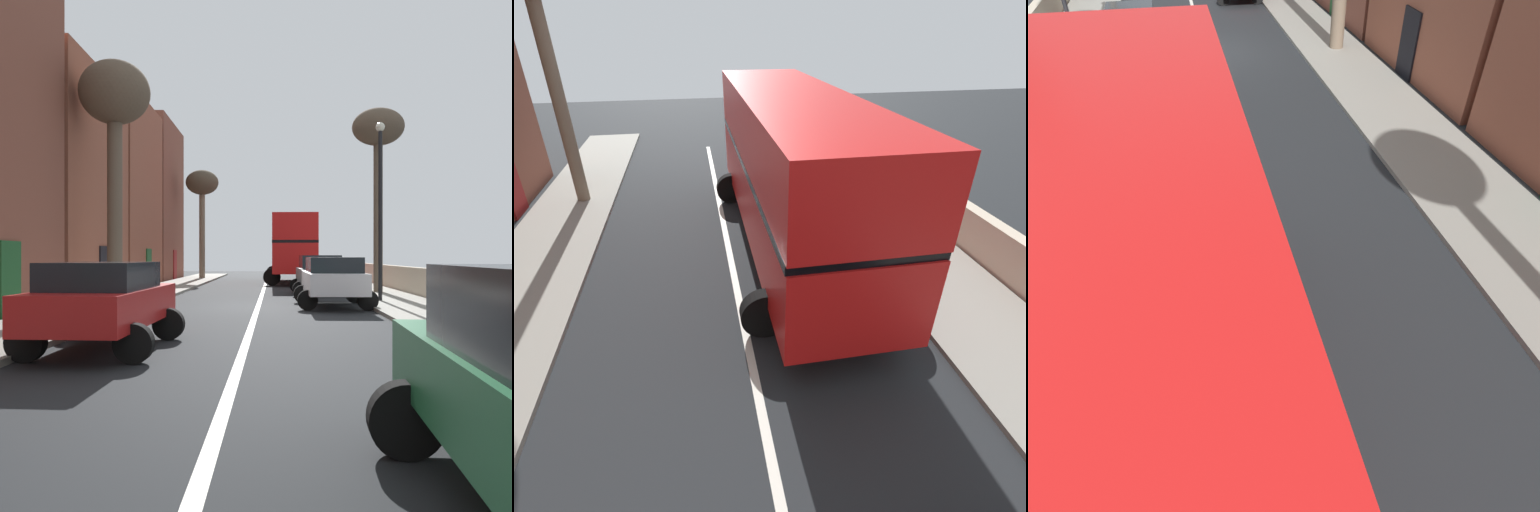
# 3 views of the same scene
# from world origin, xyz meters

# --- Properties ---
(ground_plane) EXTENTS (84.00, 84.00, 0.00)m
(ground_plane) POSITION_xyz_m (0.00, 0.00, 0.00)
(ground_plane) COLOR black
(road_centre_line) EXTENTS (0.16, 54.00, 0.01)m
(road_centre_line) POSITION_xyz_m (0.00, 0.00, 0.00)
(road_centre_line) COLOR silver
(road_centre_line) RESTS_ON ground
(sidewalk_left) EXTENTS (2.60, 60.00, 0.12)m
(sidewalk_left) POSITION_xyz_m (-4.90, 0.00, 0.06)
(sidewalk_left) COLOR gray
(sidewalk_left) RESTS_ON ground
(sidewalk_right) EXTENTS (2.60, 60.00, 0.12)m
(sidewalk_right) POSITION_xyz_m (4.90, 0.00, 0.06)
(sidewalk_right) COLOR gray
(sidewalk_right) RESTS_ON ground
(terraced_houses_left) EXTENTS (4.07, 47.68, 10.96)m
(terraced_houses_left) POSITION_xyz_m (-8.50, 0.59, 5.05)
(terraced_houses_left) COLOR brown
(terraced_houses_left) RESTS_ON ground
(boundary_wall_right) EXTENTS (0.36, 54.00, 1.22)m
(boundary_wall_right) POSITION_xyz_m (6.45, 0.00, 0.61)
(boundary_wall_right) COLOR beige
(boundary_wall_right) RESTS_ON ground
(double_decker_bus) EXTENTS (3.61, 10.19, 4.06)m
(double_decker_bus) POSITION_xyz_m (1.70, 16.24, 2.35)
(double_decker_bus) COLOR red
(double_decker_bus) RESTS_ON ground
(parked_car_grey_right_1) EXTENTS (2.52, 4.34, 1.72)m
(parked_car_grey_right_1) POSITION_xyz_m (2.50, 5.73, 0.97)
(parked_car_grey_right_1) COLOR slate
(parked_car_grey_right_1) RESTS_ON ground
(parked_car_red_left_2) EXTENTS (2.48, 4.00, 1.59)m
(parked_car_red_left_2) POSITION_xyz_m (-2.50, -8.55, 0.91)
(parked_car_red_left_2) COLOR #AD1919
(parked_car_red_left_2) RESTS_ON ground
(parked_car_white_right_3) EXTENTS (2.53, 4.35, 1.65)m
(parked_car_white_right_3) POSITION_xyz_m (2.50, 0.04, 0.95)
(parked_car_white_right_3) COLOR silver
(parked_car_white_right_3) RESTS_ON ground
(street_tree_right_1) EXTENTS (2.28, 2.28, 8.07)m
(street_tree_right_1) POSITION_xyz_m (5.11, 5.96, 6.94)
(street_tree_right_1) COLOR brown
(street_tree_right_1) RESTS_ON sidewalk_right
(street_tree_left_2) EXTENTS (2.49, 2.49, 8.45)m
(street_tree_left_2) POSITION_xyz_m (-5.08, 0.78, 6.98)
(street_tree_left_2) COLOR brown
(street_tree_left_2) RESTS_ON sidewalk_left
(street_tree_left_4) EXTENTS (2.35, 2.35, 7.70)m
(street_tree_left_4) POSITION_xyz_m (-4.64, 20.63, 6.57)
(street_tree_left_4) COLOR #7A6B56
(street_tree_left_4) RESTS_ON sidewalk_left
(lamppost_right) EXTENTS (0.32, 0.32, 6.31)m
(lamppost_right) POSITION_xyz_m (4.30, 1.22, 3.81)
(lamppost_right) COLOR black
(lamppost_right) RESTS_ON sidewalk_right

